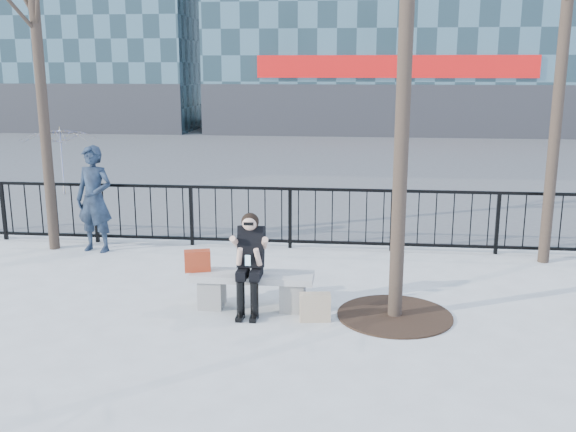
# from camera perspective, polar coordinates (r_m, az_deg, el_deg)

# --- Properties ---
(ground) EXTENTS (120.00, 120.00, 0.00)m
(ground) POSITION_cam_1_polar(r_m,az_deg,el_deg) (8.77, -3.19, -8.14)
(ground) COLOR #A4A39E
(ground) RESTS_ON ground
(street_surface) EXTENTS (60.00, 23.00, 0.01)m
(street_surface) POSITION_cam_1_polar(r_m,az_deg,el_deg) (23.32, 2.78, 5.27)
(street_surface) COLOR #474747
(street_surface) RESTS_ON ground
(railing) EXTENTS (14.00, 0.06, 1.10)m
(railing) POSITION_cam_1_polar(r_m,az_deg,el_deg) (11.45, -0.81, -0.13)
(railing) COLOR black
(railing) RESTS_ON ground
(tree_grate) EXTENTS (1.50, 1.50, 0.02)m
(tree_grate) POSITION_cam_1_polar(r_m,az_deg,el_deg) (8.59, 9.46, -8.70)
(tree_grate) COLOR black
(tree_grate) RESTS_ON ground
(bench_main) EXTENTS (1.65, 0.46, 0.49)m
(bench_main) POSITION_cam_1_polar(r_m,az_deg,el_deg) (8.67, -3.22, -6.28)
(bench_main) COLOR slate
(bench_main) RESTS_ON ground
(seated_woman) EXTENTS (0.50, 0.64, 1.34)m
(seated_woman) POSITION_cam_1_polar(r_m,az_deg,el_deg) (8.40, -3.43, -4.27)
(seated_woman) COLOR black
(seated_woman) RESTS_ON ground
(handbag) EXTENTS (0.38, 0.26, 0.29)m
(handbag) POSITION_cam_1_polar(r_m,az_deg,el_deg) (8.73, -8.06, -3.96)
(handbag) COLOR #AB3015
(handbag) RESTS_ON bench_main
(shopping_bag) EXTENTS (0.41, 0.20, 0.37)m
(shopping_bag) POSITION_cam_1_polar(r_m,az_deg,el_deg) (8.27, 2.43, -8.10)
(shopping_bag) COLOR beige
(shopping_bag) RESTS_ON ground
(standing_man) EXTENTS (0.75, 0.56, 1.87)m
(standing_man) POSITION_cam_1_polar(r_m,az_deg,el_deg) (11.66, -16.83, 1.45)
(standing_man) COLOR black
(standing_man) RESTS_ON ground
(vendor_umbrella) EXTENTS (1.99, 2.03, 1.73)m
(vendor_umbrella) POSITION_cam_1_polar(r_m,az_deg,el_deg) (17.18, -19.51, 4.62)
(vendor_umbrella) COLOR gold
(vendor_umbrella) RESTS_ON ground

